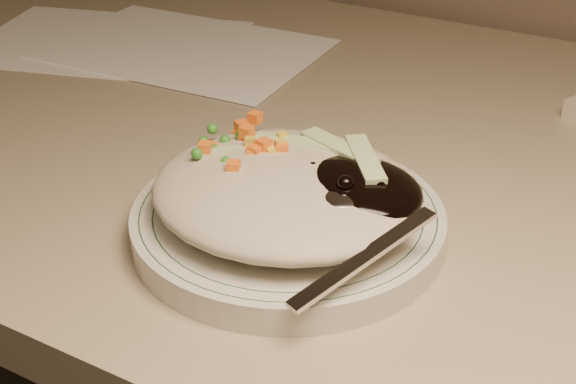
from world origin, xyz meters
The scene contains 5 objects.
desk centered at (0.00, 1.38, 0.54)m, with size 1.40×0.70×0.74m.
plate centered at (-0.07, 1.21, 0.75)m, with size 0.23×0.23×0.02m, color silver.
plate_rim centered at (-0.07, 1.21, 0.76)m, with size 0.21×0.21×0.00m.
meal centered at (-0.06, 1.20, 0.78)m, with size 0.21×0.19×0.05m.
papers centered at (-0.41, 1.47, 0.74)m, with size 0.42×0.29×0.00m.
Camera 1 is at (0.18, 0.78, 1.06)m, focal length 50.00 mm.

